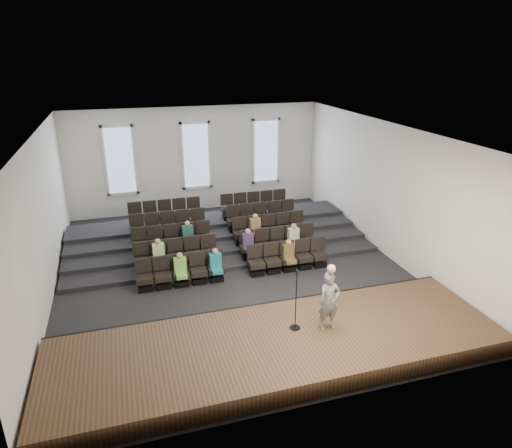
{
  "coord_description": "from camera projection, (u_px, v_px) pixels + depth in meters",
  "views": [
    {
      "loc": [
        -3.45,
        -14.4,
        7.51
      ],
      "look_at": [
        1.04,
        0.5,
        1.48
      ],
      "focal_mm": 32.0,
      "sensor_mm": 36.0,
      "label": 1
    }
  ],
  "objects": [
    {
      "name": "ground",
      "position": [
        232.0,
        270.0,
        16.49
      ],
      "size": [
        14.0,
        14.0,
        0.0
      ],
      "primitive_type": "plane",
      "color": "black",
      "rests_on": "ground"
    },
    {
      "name": "ceiling",
      "position": [
        230.0,
        131.0,
        14.68
      ],
      "size": [
        12.0,
        14.0,
        0.02
      ],
      "primitive_type": "cube",
      "color": "white",
      "rests_on": "ground"
    },
    {
      "name": "wall_back",
      "position": [
        196.0,
        159.0,
        21.86
      ],
      "size": [
        12.0,
        0.04,
        5.0
      ],
      "primitive_type": "cube",
      "color": "silver",
      "rests_on": "ground"
    },
    {
      "name": "wall_front",
      "position": [
        313.0,
        310.0,
        9.32
      ],
      "size": [
        12.0,
        0.04,
        5.0
      ],
      "primitive_type": "cube",
      "color": "silver",
      "rests_on": "ground"
    },
    {
      "name": "wall_left",
      "position": [
        40.0,
        223.0,
        13.97
      ],
      "size": [
        0.04,
        14.0,
        5.0
      ],
      "primitive_type": "cube",
      "color": "silver",
      "rests_on": "ground"
    },
    {
      "name": "wall_right",
      "position": [
        386.0,
        190.0,
        17.21
      ],
      "size": [
        0.04,
        14.0,
        5.0
      ],
      "primitive_type": "cube",
      "color": "silver",
      "rests_on": "ground"
    },
    {
      "name": "stage",
      "position": [
        280.0,
        347.0,
        11.85
      ],
      "size": [
        11.8,
        3.6,
        0.5
      ],
      "primitive_type": "cube",
      "color": "#4F3522",
      "rests_on": "ground"
    },
    {
      "name": "stage_lip",
      "position": [
        260.0,
        311.0,
        13.43
      ],
      "size": [
        11.8,
        0.06,
        0.52
      ],
      "primitive_type": "cube",
      "color": "black",
      "rests_on": "ground"
    },
    {
      "name": "risers",
      "position": [
        214.0,
        233.0,
        19.25
      ],
      "size": [
        11.8,
        4.8,
        0.6
      ],
      "color": "black",
      "rests_on": "ground"
    },
    {
      "name": "seating_rows",
      "position": [
        222.0,
        237.0,
        17.62
      ],
      "size": [
        6.8,
        4.7,
        1.67
      ],
      "color": "black",
      "rests_on": "ground"
    },
    {
      "name": "windows",
      "position": [
        196.0,
        156.0,
        21.72
      ],
      "size": [
        8.44,
        0.1,
        3.24
      ],
      "color": "white",
      "rests_on": "wall_back"
    },
    {
      "name": "audience",
      "position": [
        230.0,
        246.0,
        16.49
      ],
      "size": [
        5.45,
        2.64,
        1.1
      ],
      "color": "#7DC14D",
      "rests_on": "seating_rows"
    },
    {
      "name": "speaker",
      "position": [
        329.0,
        301.0,
        11.93
      ],
      "size": [
        0.6,
        0.4,
        1.61
      ],
      "primitive_type": "imported",
      "rotation": [
        0.0,
        0.0,
        0.03
      ],
      "color": "slate",
      "rests_on": "stage"
    },
    {
      "name": "mic_stand",
      "position": [
        296.0,
        311.0,
        12.02
      ],
      "size": [
        0.29,
        0.29,
        1.74
      ],
      "color": "black",
      "rests_on": "stage"
    }
  ]
}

